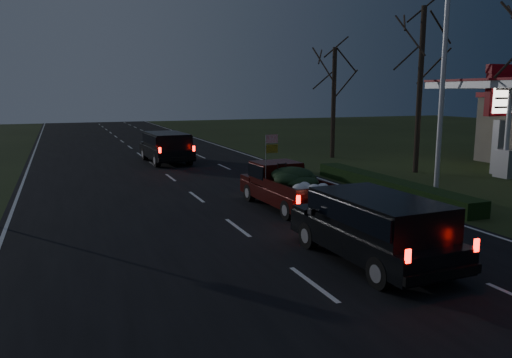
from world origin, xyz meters
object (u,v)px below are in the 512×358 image
object	(u,v)px
gas_price_pylon	(501,101)
lead_suv	(166,144)
light_pole	(444,60)
pickup_truck	(286,183)
rear_suv	(376,222)

from	to	relation	value
gas_price_pylon	lead_suv	distance (m)	18.50
light_pole	pickup_truck	world-z (taller)	light_pole
pickup_truck	rear_suv	bearing A→B (deg)	-97.12
light_pole	lead_suv	size ratio (longest dim) A/B	1.75
light_pole	gas_price_pylon	distance (m)	7.36
gas_price_pylon	rear_suv	world-z (taller)	gas_price_pylon
rear_suv	lead_suv	bearing A→B (deg)	91.59
light_pole	pickup_truck	xyz separation A→B (m)	(-6.91, 0.04, -4.57)
lead_suv	rear_suv	xyz separation A→B (m)	(1.16, -19.67, -0.07)
light_pole	lead_suv	xyz separation A→B (m)	(-8.59, 13.36, -4.36)
light_pole	lead_suv	bearing A→B (deg)	122.73
gas_price_pylon	pickup_truck	distance (m)	14.02
pickup_truck	rear_suv	xyz separation A→B (m)	(-0.52, -6.35, 0.14)
pickup_truck	lead_suv	bearing A→B (deg)	94.80
lead_suv	rear_suv	distance (m)	19.71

